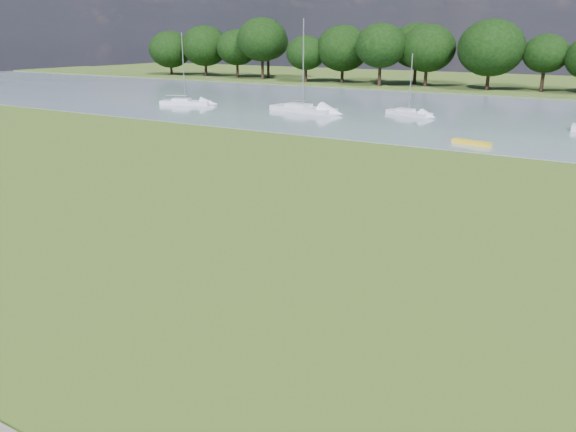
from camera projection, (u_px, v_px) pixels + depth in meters
The scene contains 8 objects.
ground at pixel (300, 247), 21.90m from camera, with size 220.00×220.00×0.00m, color #4C5F23.
river at pixel (508, 117), 56.15m from camera, with size 220.00×40.00×0.10m, color slate.
far_bank at pixel (549, 92), 80.62m from camera, with size 220.00×20.00×0.40m, color #4C6626.
kayak at pixel (472, 143), 41.86m from camera, with size 3.00×0.70×0.30m, color yellow.
tree_line at pixel (515, 48), 77.71m from camera, with size 131.47×8.41×10.18m.
sailboat_0 at pixel (302, 107), 59.53m from camera, with size 7.84×3.22×9.40m.
sailboat_4 at pixel (185, 101), 65.43m from camera, with size 5.97×3.72×8.04m.
sailboat_5 at pixel (408, 111), 56.95m from camera, with size 5.18×3.05×6.07m.
Camera 1 is at (10.13, -17.78, 7.91)m, focal length 35.00 mm.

